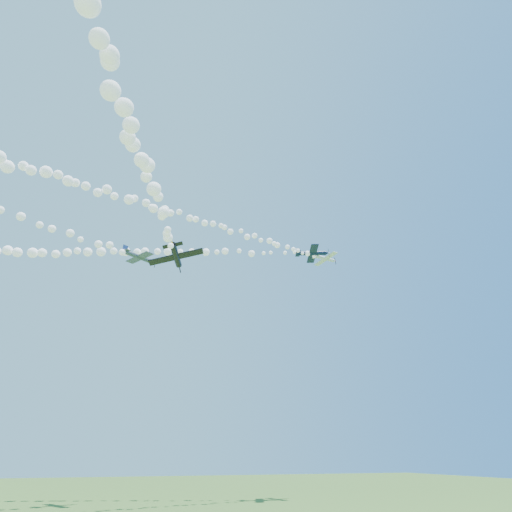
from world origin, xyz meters
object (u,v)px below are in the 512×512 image
object	(u,v)px
plane_white	(325,258)
plane_grey	(139,257)
plane_navy	(312,253)
plane_black	(176,256)

from	to	relation	value
plane_white	plane_grey	xyz separation A→B (m)	(-42.38, 2.10, -5.02)
plane_grey	plane_white	bearing A→B (deg)	-28.93
plane_navy	plane_black	world-z (taller)	plane_navy
plane_navy	plane_grey	bearing A→B (deg)	-167.69
plane_white	plane_black	xyz separation A→B (m)	(-38.03, -23.28, -15.33)
plane_white	plane_black	world-z (taller)	plane_white
plane_grey	plane_black	bearing A→B (deg)	-106.36
plane_white	plane_grey	size ratio (longest dim) A/B	0.86
plane_black	plane_white	bearing A→B (deg)	-41.08
plane_navy	plane_white	bearing A→B (deg)	36.27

